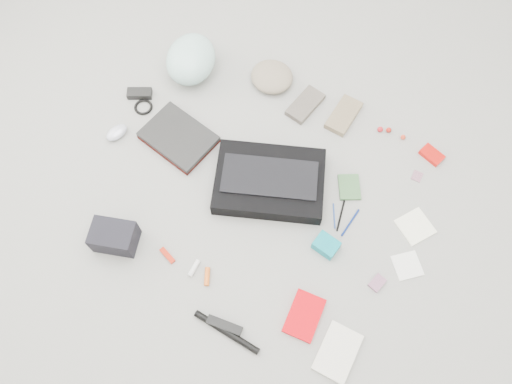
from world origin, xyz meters
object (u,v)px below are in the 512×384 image
at_px(bike_helmet, 191,59).
at_px(book_red, 304,316).
at_px(messenger_bag, 269,181).
at_px(accordion_wallet, 326,245).
at_px(laptop, 178,136).
at_px(camera_bag, 114,237).

bearing_deg(bike_helmet, book_red, -54.84).
distance_m(messenger_bag, book_red, 0.62).
relative_size(bike_helmet, accordion_wallet, 2.97).
height_order(laptop, book_red, laptop).
relative_size(messenger_bag, bike_helmet, 1.61).
height_order(messenger_bag, book_red, messenger_bag).
relative_size(laptop, bike_helmet, 1.07).
bearing_deg(laptop, camera_bag, -75.69).
xyz_separation_m(messenger_bag, camera_bag, (-0.50, -0.52, 0.02)).
relative_size(bike_helmet, book_red, 1.60).
distance_m(messenger_bag, bike_helmet, 0.77).
bearing_deg(camera_bag, bike_helmet, 82.98).
bearing_deg(messenger_bag, bike_helmet, 126.76).
bearing_deg(messenger_bag, camera_bag, -151.57).
distance_m(messenger_bag, laptop, 0.50).
bearing_deg(camera_bag, accordion_wallet, 8.12).
bearing_deg(laptop, messenger_bag, 9.56).
bearing_deg(book_red, messenger_bag, 126.21).
bearing_deg(book_red, camera_bag, -178.63).
xyz_separation_m(messenger_bag, book_red, (0.37, -0.49, -0.03)).
relative_size(messenger_bag, book_red, 2.58).
xyz_separation_m(laptop, accordion_wallet, (0.84, -0.23, -0.01)).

